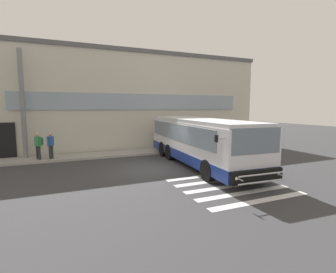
{
  "coord_description": "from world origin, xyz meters",
  "views": [
    {
      "loc": [
        -4.47,
        -12.63,
        3.35
      ],
      "look_at": [
        1.7,
        1.95,
        1.5
      ],
      "focal_mm": 26.48,
      "sensor_mm": 36.0,
      "label": 1
    }
  ],
  "objects_px": {
    "entry_support_column": "(23,104)",
    "passenger_near_column": "(38,144)",
    "passenger_by_doorway": "(51,144)",
    "bus_main_foreground": "(199,142)"
  },
  "relations": [
    {
      "from": "bus_main_foreground",
      "to": "passenger_near_column",
      "type": "bearing_deg",
      "value": 152.78
    },
    {
      "from": "passenger_near_column",
      "to": "passenger_by_doorway",
      "type": "relative_size",
      "value": 1.0
    },
    {
      "from": "bus_main_foreground",
      "to": "passenger_near_column",
      "type": "relative_size",
      "value": 6.34
    },
    {
      "from": "bus_main_foreground",
      "to": "entry_support_column",
      "type": "bearing_deg",
      "value": 150.35
    },
    {
      "from": "bus_main_foreground",
      "to": "passenger_by_doorway",
      "type": "xyz_separation_m",
      "value": [
        -8.1,
        4.38,
        -0.25
      ]
    },
    {
      "from": "entry_support_column",
      "to": "passenger_by_doorway",
      "type": "bearing_deg",
      "value": -35.79
    },
    {
      "from": "entry_support_column",
      "to": "passenger_near_column",
      "type": "relative_size",
      "value": 4.09
    },
    {
      "from": "entry_support_column",
      "to": "passenger_near_column",
      "type": "xyz_separation_m",
      "value": [
        0.82,
        -0.95,
        -2.46
      ]
    },
    {
      "from": "passenger_by_doorway",
      "to": "passenger_near_column",
      "type": "bearing_deg",
      "value": 168.26
    },
    {
      "from": "bus_main_foreground",
      "to": "passenger_by_doorway",
      "type": "bearing_deg",
      "value": 151.6
    }
  ]
}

